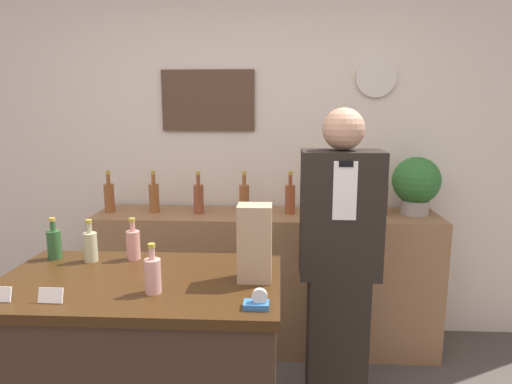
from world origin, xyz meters
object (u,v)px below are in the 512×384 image
(potted_plant, at_px, (416,183))
(tape_dispenser, at_px, (257,302))
(paper_bag, at_px, (255,243))
(shopkeeper, at_px, (339,264))

(potted_plant, distance_m, tape_dispenser, 1.84)
(potted_plant, xyz_separation_m, tape_dispenser, (-0.98, -1.55, -0.17))
(paper_bag, distance_m, tape_dispenser, 0.30)
(paper_bag, bearing_deg, tape_dispenser, -84.80)
(potted_plant, distance_m, paper_bag, 1.63)
(potted_plant, height_order, paper_bag, potted_plant)
(potted_plant, height_order, tape_dispenser, potted_plant)
(paper_bag, height_order, tape_dispenser, paper_bag)
(paper_bag, bearing_deg, shopkeeper, 55.03)
(shopkeeper, distance_m, tape_dispenser, 0.97)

